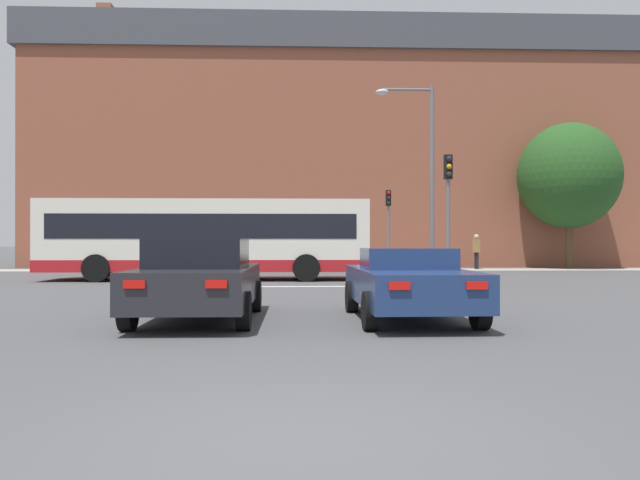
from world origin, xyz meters
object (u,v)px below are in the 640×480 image
traffic_light_far_right (388,216)px  pedestrian_walking_east (476,248)px  street_lamp_junction (422,161)px  pedestrian_walking_west (362,251)px  pedestrian_waiting (259,251)px  car_saloon_left (199,279)px  bus_crossing_lead (207,237)px  traffic_light_near_right (448,198)px  car_roadster_right (409,283)px

traffic_light_far_right → pedestrian_walking_east: (4.85, 1.06, -1.65)m
street_lamp_junction → pedestrian_walking_west: street_lamp_junction is taller
pedestrian_waiting → traffic_light_far_right: bearing=-77.2°
car_saloon_left → traffic_light_far_right: size_ratio=1.10×
bus_crossing_lead → traffic_light_far_right: bearing=-46.0°
bus_crossing_lead → pedestrian_walking_east: 15.70m
bus_crossing_lead → traffic_light_near_right: (8.39, -3.50, 1.28)m
street_lamp_junction → car_roadster_right: bearing=-102.7°
street_lamp_junction → pedestrian_walking_west: (-1.34, 9.05, -3.57)m
traffic_light_far_right → street_lamp_junction: street_lamp_junction is taller
traffic_light_near_right → pedestrian_walking_east: bearing=69.8°
pedestrian_walking_east → street_lamp_junction: bearing=137.0°
car_roadster_right → traffic_light_far_right: bearing=81.3°
traffic_light_near_right → pedestrian_waiting: (-6.89, 11.81, -1.91)m
car_roadster_right → pedestrian_walking_west: bearing=85.0°
bus_crossing_lead → traffic_light_near_right: size_ratio=2.82×
pedestrian_waiting → traffic_light_near_right: bearing=-132.6°
car_saloon_left → bus_crossing_lead: 12.42m
car_saloon_left → pedestrian_walking_east: (11.32, 21.17, 0.34)m
traffic_light_far_right → pedestrian_walking_west: 2.40m
bus_crossing_lead → pedestrian_waiting: bearing=-10.2°
bus_crossing_lead → pedestrian_walking_west: bus_crossing_lead is taller
bus_crossing_lead → pedestrian_waiting: bus_crossing_lead is taller
street_lamp_junction → pedestrian_walking_east: 10.85m
car_saloon_left → traffic_light_near_right: bearing=52.6°
bus_crossing_lead → street_lamp_junction: (8.19, -0.26, 2.90)m
car_saloon_left → pedestrian_walking_west: bearing=76.3°
traffic_light_near_right → pedestrian_waiting: 13.81m
car_saloon_left → traffic_light_far_right: traffic_light_far_right is taller
car_saloon_left → pedestrian_waiting: size_ratio=2.68×
bus_crossing_lead → car_saloon_left: bearing=-172.5°
bus_crossing_lead → traffic_light_near_right: traffic_light_near_right is taller
car_saloon_left → pedestrian_walking_east: 24.01m
traffic_light_near_right → pedestrian_walking_east: 13.31m
pedestrian_walking_east → pedestrian_walking_west: (-6.09, -0.09, -0.16)m
traffic_light_near_right → pedestrian_waiting: bearing=120.3°
car_roadster_right → street_lamp_junction: 13.00m
pedestrian_waiting → pedestrian_walking_west: (5.35, 0.48, -0.04)m
traffic_light_far_right → traffic_light_near_right: size_ratio=0.95×
pedestrian_waiting → pedestrian_walking_east: size_ratio=0.90×
pedestrian_waiting → pedestrian_walking_west: pedestrian_waiting is taller
car_roadster_right → pedestrian_walking_east: size_ratio=2.38×
car_roadster_right → street_lamp_junction: (2.73, 12.12, 3.84)m
traffic_light_far_right → pedestrian_walking_east: traffic_light_far_right is taller
street_lamp_junction → pedestrian_waiting: bearing=128.0°
car_roadster_right → street_lamp_junction: bearing=76.1°
traffic_light_near_right → street_lamp_junction: bearing=93.5°
traffic_light_near_right → traffic_light_far_right: bearing=91.5°
bus_crossing_lead → street_lamp_junction: 8.69m
pedestrian_waiting → pedestrian_walking_west: bearing=-67.7°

